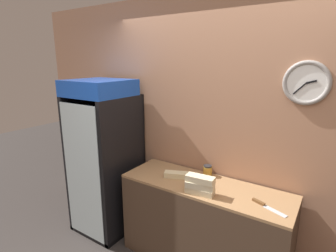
{
  "coord_description": "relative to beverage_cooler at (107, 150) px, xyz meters",
  "views": [
    {
      "loc": [
        0.98,
        -1.3,
        2.04
      ],
      "look_at": [
        -0.4,
        0.8,
        1.41
      ],
      "focal_mm": 28.0,
      "sensor_mm": 36.0,
      "label": 1
    }
  ],
  "objects": [
    {
      "name": "beverage_cooler",
      "position": [
        0.0,
        0.0,
        0.0
      ],
      "size": [
        0.66,
        0.7,
        1.83
      ],
      "color": "black",
      "rests_on": "ground_plane"
    },
    {
      "name": "wall_back",
      "position": [
        1.28,
        0.36,
        0.36
      ],
      "size": [
        5.2,
        0.09,
        2.7
      ],
      "color": "#AD7A5B",
      "rests_on": "ground_plane"
    },
    {
      "name": "sandwich_stack_top",
      "position": [
        1.32,
        -0.15,
        0.02
      ],
      "size": [
        0.26,
        0.13,
        0.06
      ],
      "color": "beige",
      "rests_on": "sandwich_stack_middle"
    },
    {
      "name": "sandwich_stack_middle",
      "position": [
        1.32,
        -0.15,
        -0.03
      ],
      "size": [
        0.27,
        0.15,
        0.06
      ],
      "color": "beige",
      "rests_on": "sandwich_stack_bottom"
    },
    {
      "name": "sandwich_flat_left",
      "position": [
        0.97,
        0.03,
        -0.09
      ],
      "size": [
        0.28,
        0.19,
        0.06
      ],
      "color": "beige",
      "rests_on": "prep_counter"
    },
    {
      "name": "sandwich_stack_bottom",
      "position": [
        1.32,
        -0.15,
        -0.09
      ],
      "size": [
        0.26,
        0.13,
        0.06
      ],
      "color": "beige",
      "rests_on": "prep_counter"
    },
    {
      "name": "condiment_jar",
      "position": [
        1.21,
        0.24,
        -0.06
      ],
      "size": [
        0.09,
        0.09,
        0.11
      ],
      "color": "gold",
      "rests_on": "prep_counter"
    },
    {
      "name": "prep_counter",
      "position": [
        1.28,
        0.03,
        -0.56
      ],
      "size": [
        1.65,
        0.55,
        0.88
      ],
      "color": "#4C3828",
      "rests_on": "ground_plane"
    },
    {
      "name": "chefs_knife",
      "position": [
        1.85,
        -0.04,
        -0.11
      ],
      "size": [
        0.3,
        0.15,
        0.02
      ],
      "color": "silver",
      "rests_on": "prep_counter"
    }
  ]
}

